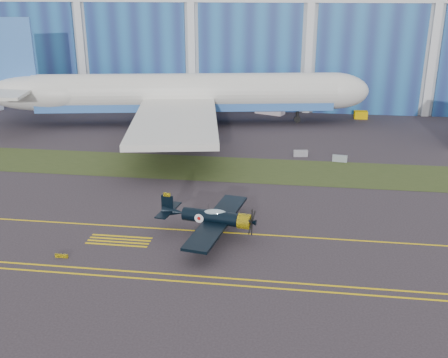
# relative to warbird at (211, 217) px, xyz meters

# --- Properties ---
(ground) EXTENTS (260.00, 260.00, 0.00)m
(ground) POSITION_rel_warbird_xyz_m (9.50, 5.80, -1.96)
(ground) COLOR #352E35
(ground) RESTS_ON ground
(grass_median) EXTENTS (260.00, 10.00, 0.02)m
(grass_median) POSITION_rel_warbird_xyz_m (9.50, 19.80, -1.94)
(grass_median) COLOR #475128
(grass_median) RESTS_ON ground
(hangar) EXTENTS (220.00, 45.70, 30.00)m
(hangar) POSITION_rel_warbird_xyz_m (9.50, 77.59, 13.00)
(hangar) COLOR silver
(hangar) RESTS_ON ground
(taxiway_centreline) EXTENTS (200.00, 0.20, 0.02)m
(taxiway_centreline) POSITION_rel_warbird_xyz_m (9.50, 0.80, -1.95)
(taxiway_centreline) COLOR yellow
(taxiway_centreline) RESTS_ON ground
(edge_line_near) EXTENTS (80.00, 0.20, 0.02)m
(edge_line_near) POSITION_rel_warbird_xyz_m (9.50, -8.70, -1.95)
(edge_line_near) COLOR yellow
(edge_line_near) RESTS_ON ground
(edge_line_far) EXTENTS (80.00, 0.20, 0.02)m
(edge_line_far) POSITION_rel_warbird_xyz_m (9.50, -7.70, -1.95)
(edge_line_far) COLOR yellow
(edge_line_far) RESTS_ON ground
(hold_short_ladder) EXTENTS (6.00, 2.40, 0.02)m
(hold_short_ladder) POSITION_rel_warbird_xyz_m (-8.50, -2.30, -1.95)
(hold_short_ladder) COLOR yellow
(hold_short_ladder) RESTS_ON ground
(guard_board_left) EXTENTS (1.20, 0.15, 0.35)m
(guard_board_left) POSITION_rel_warbird_xyz_m (-12.50, -6.20, -1.78)
(guard_board_left) COLOR yellow
(guard_board_left) RESTS_ON ground
(warbird) EXTENTS (12.64, 14.45, 3.82)m
(warbird) POSITION_rel_warbird_xyz_m (0.00, 0.00, 0.00)
(warbird) COLOR black
(warbird) RESTS_ON ground
(jetliner) EXTENTS (80.86, 72.15, 24.83)m
(jetliner) POSITION_rel_warbird_xyz_m (-11.43, 43.24, 10.46)
(jetliner) COLOR white
(jetliner) RESTS_ON ground
(shipping_container) EXTENTS (5.79, 3.94, 2.33)m
(shipping_container) POSITION_rel_warbird_xyz_m (2.77, 52.87, -0.79)
(shipping_container) COLOR white
(shipping_container) RESTS_ON ground
(tug) EXTENTS (2.40, 1.54, 1.38)m
(tug) POSITION_rel_warbird_xyz_m (19.43, 51.27, -1.27)
(tug) COLOR #F4BA00
(tug) RESTS_ON ground
(barrier_a) EXTENTS (2.07, 0.91, 0.90)m
(barrier_a) POSITION_rel_warbird_xyz_m (8.55, 26.65, -1.51)
(barrier_a) COLOR gray
(barrier_a) RESTS_ON ground
(barrier_b) EXTENTS (2.06, 0.86, 0.90)m
(barrier_b) POSITION_rel_warbird_xyz_m (13.90, 24.98, -1.51)
(barrier_b) COLOR gray
(barrier_b) RESTS_ON ground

